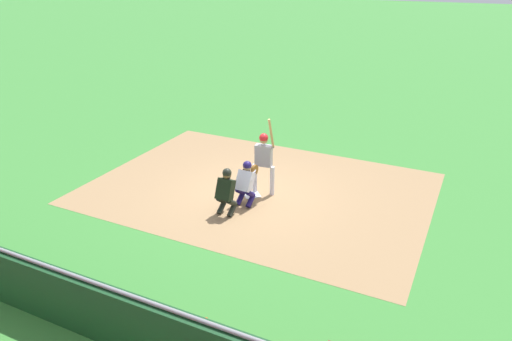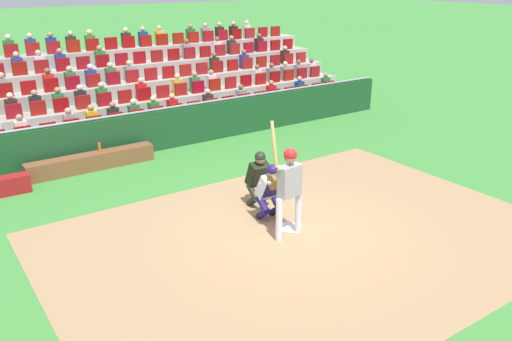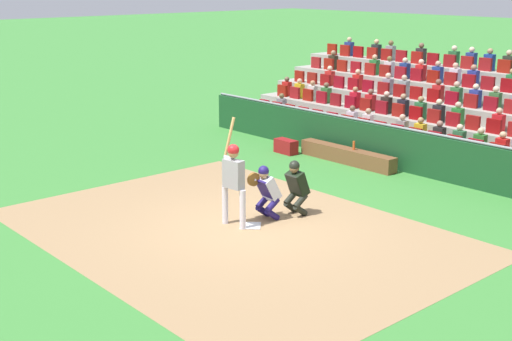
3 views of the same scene
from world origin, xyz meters
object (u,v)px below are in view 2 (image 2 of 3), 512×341
(batter_at_plate, at_px, (289,182))
(home_plate_marker, at_px, (290,227))
(dugout_bench, at_px, (92,162))
(catcher_crouching, at_px, (270,188))
(equipment_duffel_bag, at_px, (13,184))
(home_plate_umpire, at_px, (259,176))
(water_bottle_on_bench, at_px, (99,147))

(batter_at_plate, bearing_deg, home_plate_marker, -135.39)
(batter_at_plate, xyz_separation_m, dugout_bench, (1.91, -5.86, -0.92))
(catcher_crouching, xyz_separation_m, equipment_duffel_bag, (4.08, -4.56, -0.49))
(catcher_crouching, height_order, home_plate_umpire, home_plate_umpire)
(home_plate_umpire, relative_size, dugout_bench, 0.39)
(home_plate_marker, distance_m, catcher_crouching, 0.89)
(batter_at_plate, bearing_deg, water_bottle_on_bench, -74.12)
(equipment_duffel_bag, bearing_deg, water_bottle_on_bench, -166.04)
(catcher_crouching, relative_size, home_plate_umpire, 0.98)
(home_plate_marker, xyz_separation_m, dugout_bench, (2.17, -5.61, 0.20))
(water_bottle_on_bench, height_order, equipment_duffel_bag, water_bottle_on_bench)
(batter_at_plate, relative_size, catcher_crouching, 1.84)
(home_plate_marker, xyz_separation_m, home_plate_umpire, (-0.11, -1.26, 0.69))
(home_plate_marker, distance_m, dugout_bench, 6.01)
(home_plate_marker, bearing_deg, equipment_duffel_bag, -50.65)
(catcher_crouching, height_order, water_bottle_on_bench, catcher_crouching)
(home_plate_umpire, distance_m, water_bottle_on_bench, 4.80)
(home_plate_marker, xyz_separation_m, water_bottle_on_bench, (1.93, -5.61, 0.55))
(dugout_bench, bearing_deg, catcher_crouching, 112.14)
(home_plate_marker, relative_size, dugout_bench, 0.13)
(catcher_crouching, bearing_deg, water_bottle_on_bench, -70.26)
(home_plate_marker, distance_m, equipment_duffel_bag, 6.61)
(dugout_bench, relative_size, equipment_duffel_bag, 4.46)
(batter_at_plate, distance_m, equipment_duffel_bag, 6.72)
(water_bottle_on_bench, bearing_deg, batter_at_plate, 105.88)
(catcher_crouching, relative_size, water_bottle_on_bench, 5.02)
(catcher_crouching, bearing_deg, home_plate_umpire, -107.15)
(home_plate_marker, height_order, dugout_bench, dugout_bench)
(home_plate_umpire, bearing_deg, dugout_bench, -62.34)
(water_bottle_on_bench, bearing_deg, catcher_crouching, 109.74)
(home_plate_umpire, bearing_deg, batter_at_plate, 76.40)
(batter_at_plate, bearing_deg, catcher_crouching, -100.36)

